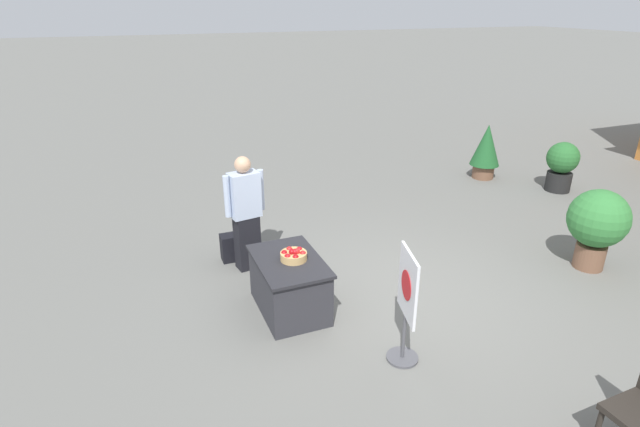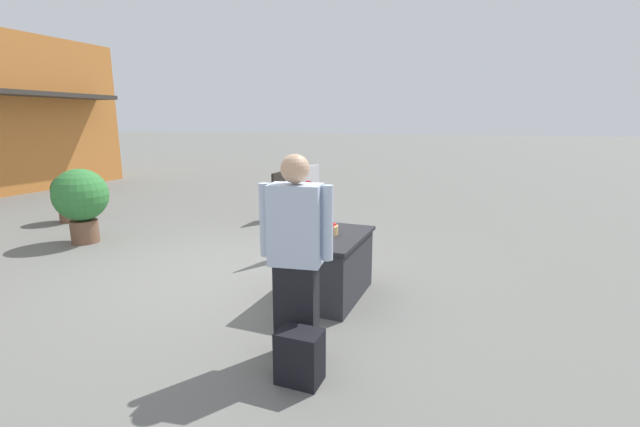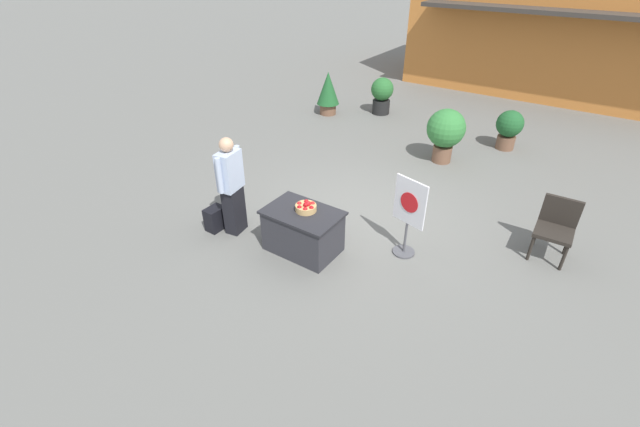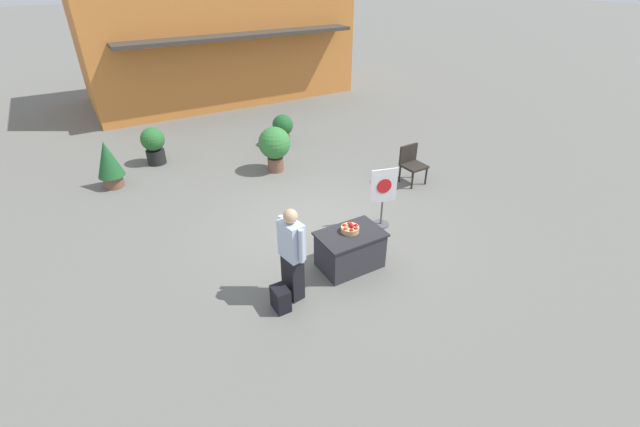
# 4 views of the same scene
# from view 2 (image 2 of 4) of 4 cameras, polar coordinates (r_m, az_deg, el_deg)

# --- Properties ---
(ground_plane) EXTENTS (120.00, 120.00, 0.00)m
(ground_plane) POSITION_cam_2_polar(r_m,az_deg,el_deg) (5.82, -11.42, -7.91)
(ground_plane) COLOR slate
(display_table) EXTENTS (1.20, 0.80, 0.73)m
(display_table) POSITION_cam_2_polar(r_m,az_deg,el_deg) (4.90, 1.00, -6.97)
(display_table) COLOR #2D2D33
(display_table) RESTS_ON ground_plane
(apple_basket) EXTENTS (0.33, 0.33, 0.16)m
(apple_basket) POSITION_cam_2_polar(r_m,az_deg,el_deg) (4.82, 0.47, -1.98)
(apple_basket) COLOR tan
(apple_basket) RESTS_ON display_table
(person_visitor) EXTENTS (0.32, 0.60, 1.73)m
(person_visitor) POSITION_cam_2_polar(r_m,az_deg,el_deg) (3.52, -3.19, -5.91)
(person_visitor) COLOR black
(person_visitor) RESTS_ON ground_plane
(backpack) EXTENTS (0.24, 0.34, 0.42)m
(backpack) POSITION_cam_2_polar(r_m,az_deg,el_deg) (3.47, -2.73, -18.52)
(backpack) COLOR black
(backpack) RESTS_ON ground_plane
(poster_board) EXTENTS (0.57, 0.36, 1.34)m
(poster_board) POSITION_cam_2_polar(r_m,az_deg,el_deg) (6.37, -1.78, 0.92)
(poster_board) COLOR #4C4C51
(poster_board) RESTS_ON ground_plane
(patio_chair) EXTENTS (0.57, 0.57, 0.97)m
(patio_chair) POSITION_cam_2_polar(r_m,az_deg,el_deg) (8.66, -4.61, 2.75)
(patio_chair) COLOR #28231E
(patio_chair) RESTS_ON ground_plane
(potted_plant_far_left) EXTENTS (0.85, 0.85, 1.23)m
(potted_plant_far_left) POSITION_cam_2_polar(r_m,az_deg,el_deg) (7.99, -29.26, 1.75)
(potted_plant_far_left) COLOR brown
(potted_plant_far_left) RESTS_ON ground_plane
(potted_plant_far_right) EXTENTS (0.63, 0.63, 0.95)m
(potted_plant_far_right) POSITION_cam_2_polar(r_m,az_deg,el_deg) (9.88, -30.49, 2.20)
(potted_plant_far_right) COLOR brown
(potted_plant_far_right) RESTS_ON ground_plane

